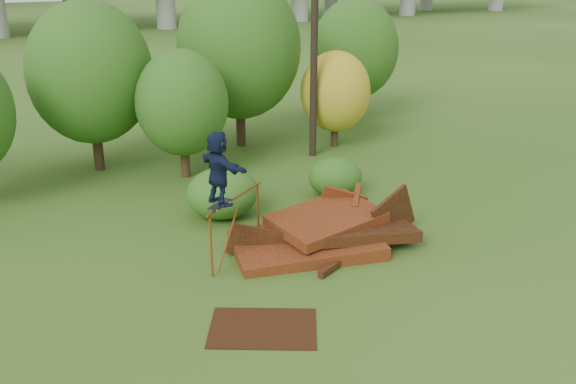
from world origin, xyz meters
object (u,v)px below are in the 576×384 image
flat_plate (263,328)px  utility_pole (315,18)px  scrap_pile (325,234)px  skater (218,168)px

flat_plate → utility_pole: size_ratio=0.22×
scrap_pile → skater: skater is taller
utility_pole → flat_plate: bearing=-127.9°
scrap_pile → utility_pole: utility_pole is taller
scrap_pile → utility_pole: bearing=59.0°
scrap_pile → flat_plate: scrap_pile is taller
scrap_pile → utility_pole: (4.51, 7.50, 5.00)m
skater → utility_pole: bearing=-55.5°
skater → utility_pole: utility_pole is taller
flat_plate → utility_pole: bearing=52.1°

